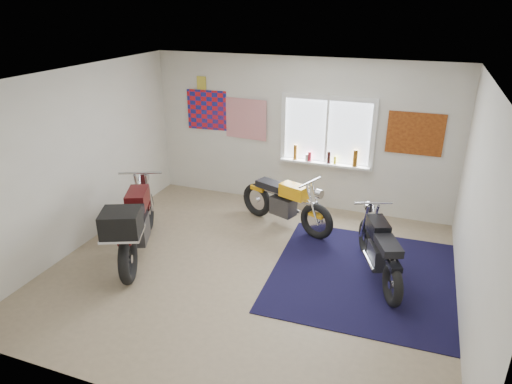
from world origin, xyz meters
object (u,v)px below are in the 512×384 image
(yellow_triumph, at_px, (285,204))
(black_chrome_bike, at_px, (379,251))
(maroon_tourer, at_px, (134,224))
(navy_rug, at_px, (364,275))

(yellow_triumph, bearing_deg, black_chrome_bike, -10.98)
(yellow_triumph, distance_m, maroon_tourer, 2.50)
(navy_rug, relative_size, maroon_tourer, 1.22)
(navy_rug, xyz_separation_m, yellow_triumph, (-1.49, 1.09, 0.41))
(yellow_triumph, bearing_deg, navy_rug, -15.07)
(yellow_triumph, height_order, black_chrome_bike, yellow_triumph)
(black_chrome_bike, relative_size, maroon_tourer, 0.81)
(navy_rug, bearing_deg, black_chrome_bike, 16.90)
(black_chrome_bike, xyz_separation_m, maroon_tourer, (-3.39, -0.76, 0.18))
(navy_rug, bearing_deg, yellow_triumph, 143.81)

